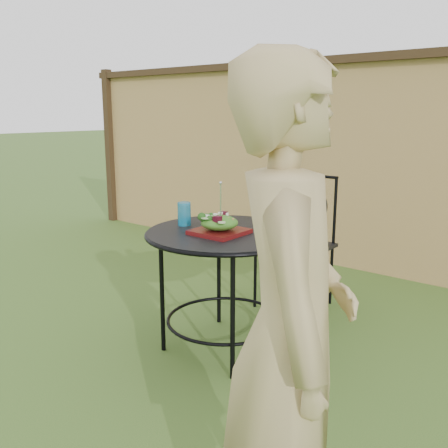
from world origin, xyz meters
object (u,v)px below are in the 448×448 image
patio_chair (299,238)px  diner (290,333)px  patio_table (225,254)px  salad_plate (219,232)px

patio_chair → diner: 2.23m
patio_table → patio_chair: patio_chair is taller
patio_chair → diner: size_ratio=0.61×
diner → salad_plate: 1.43m
salad_plate → patio_table: bearing=103.7°
patio_table → salad_plate: salad_plate is taller
patio_table → salad_plate: size_ratio=3.42×
patio_chair → patio_table: bearing=-88.2°
patio_chair → salad_plate: (0.05, -0.96, 0.23)m
diner → patio_table: bearing=12.4°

